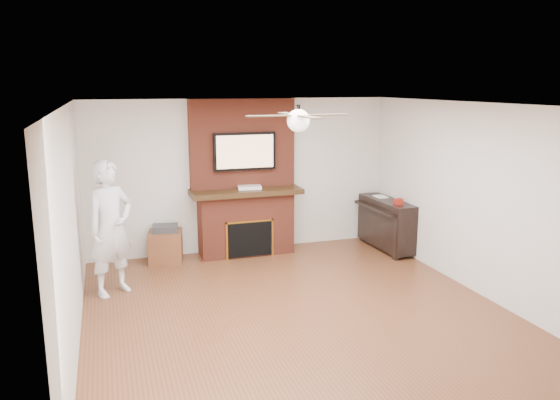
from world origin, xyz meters
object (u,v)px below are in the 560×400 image
object	(u,v)px
fireplace	(245,193)
side_table	(166,245)
piano	(386,223)
person	(111,228)

from	to	relation	value
fireplace	side_table	distance (m)	1.49
fireplace	piano	size ratio (longest dim) A/B	1.91
fireplace	person	bearing A→B (deg)	-149.99
fireplace	piano	distance (m)	2.42
fireplace	side_table	bearing A→B (deg)	-177.04
person	piano	bearing A→B (deg)	-25.30
fireplace	piano	bearing A→B (deg)	-13.43
person	side_table	size ratio (longest dim) A/B	3.05
fireplace	person	size ratio (longest dim) A/B	1.40
piano	fireplace	bearing A→B (deg)	163.91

